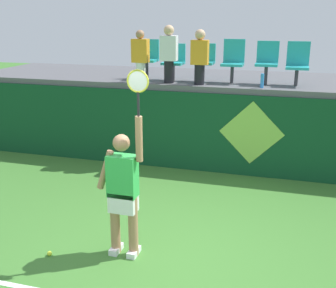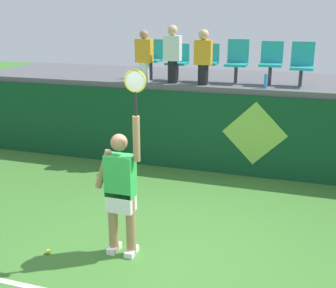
{
  "view_description": "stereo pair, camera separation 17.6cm",
  "coord_description": "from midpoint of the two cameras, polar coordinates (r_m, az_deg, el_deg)",
  "views": [
    {
      "loc": [
        1.44,
        -4.72,
        3.14
      ],
      "look_at": [
        -0.27,
        1.23,
        1.23
      ],
      "focal_mm": 45.19,
      "sensor_mm": 36.0,
      "label": 1
    },
    {
      "loc": [
        1.61,
        -4.67,
        3.14
      ],
      "look_at": [
        -0.27,
        1.23,
        1.23
      ],
      "focal_mm": 45.19,
      "sensor_mm": 36.0,
      "label": 2
    }
  ],
  "objects": [
    {
      "name": "ground_plane",
      "position": [
        5.85,
        -0.32,
        -15.32
      ],
      "size": [
        40.0,
        40.0,
        0.0
      ],
      "primitive_type": "plane",
      "color": "#3D752D"
    },
    {
      "name": "court_back_wall",
      "position": [
        8.66,
        6.85,
        1.5
      ],
      "size": [
        11.69,
        0.2,
        1.64
      ],
      "primitive_type": "cube",
      "color": "#0F4223",
      "rests_on": "ground_plane"
    },
    {
      "name": "spectator_platform",
      "position": [
        9.78,
        8.57,
        8.5
      ],
      "size": [
        11.69,
        2.79,
        0.12
      ],
      "primitive_type": "cube",
      "color": "#56565B",
      "rests_on": "court_back_wall"
    },
    {
      "name": "tennis_player",
      "position": [
        5.58,
        -5.44,
        -6.0
      ],
      "size": [
        0.75,
        0.26,
        2.51
      ],
      "color": "white",
      "rests_on": "ground_plane"
    },
    {
      "name": "tennis_ball",
      "position": [
        6.15,
        -15.07,
        -13.86
      ],
      "size": [
        0.07,
        0.07,
        0.07
      ],
      "primitive_type": "sphere",
      "color": "#D1E533",
      "rests_on": "ground_plane"
    },
    {
      "name": "water_bottle",
      "position": [
        8.46,
        13.63,
        8.24
      ],
      "size": [
        0.07,
        0.07,
        0.28
      ],
      "primitive_type": "cylinder",
      "color": "#338CE5",
      "rests_on": "spectator_platform"
    },
    {
      "name": "stadium_chair_0",
      "position": [
        9.41,
        -1.63,
        11.67
      ],
      "size": [
        0.44,
        0.42,
        0.85
      ],
      "color": "#38383D",
      "rests_on": "spectator_platform"
    },
    {
      "name": "stadium_chair_1",
      "position": [
        9.23,
        1.91,
        11.25
      ],
      "size": [
        0.44,
        0.42,
        0.77
      ],
      "color": "#38383D",
      "rests_on": "spectator_platform"
    },
    {
      "name": "stadium_chair_2",
      "position": [
        9.07,
        5.96,
        11.19
      ],
      "size": [
        0.44,
        0.42,
        0.79
      ],
      "color": "#38383D",
      "rests_on": "spectator_platform"
    },
    {
      "name": "stadium_chair_3",
      "position": [
        8.98,
        9.87,
        11.15
      ],
      "size": [
        0.44,
        0.42,
        0.88
      ],
      "color": "#38383D",
      "rests_on": "spectator_platform"
    },
    {
      "name": "stadium_chair_4",
      "position": [
        8.91,
        14.3,
        10.84
      ],
      "size": [
        0.44,
        0.42,
        0.86
      ],
      "color": "#38383D",
      "rests_on": "spectator_platform"
    },
    {
      "name": "stadium_chair_5",
      "position": [
        8.9,
        18.17,
        10.37
      ],
      "size": [
        0.44,
        0.42,
        0.86
      ],
      "color": "#38383D",
      "rests_on": "spectator_platform"
    },
    {
      "name": "spectator_0",
      "position": [
        8.96,
        -2.65,
        11.83
      ],
      "size": [
        0.34,
        0.2,
        1.07
      ],
      "color": "white",
      "rests_on": "spectator_platform"
    },
    {
      "name": "spectator_1",
      "position": [
        8.83,
        1.2,
        12.2
      ],
      "size": [
        0.34,
        0.21,
        1.17
      ],
      "color": "black",
      "rests_on": "spectator_platform"
    },
    {
      "name": "spectator_2",
      "position": [
        8.63,
        5.37,
        11.72
      ],
      "size": [
        0.34,
        0.21,
        1.09
      ],
      "color": "black",
      "rests_on": "spectator_platform"
    },
    {
      "name": "wall_signage_mount",
      "position": [
        8.72,
        11.8,
        -4.33
      ],
      "size": [
        1.27,
        0.01,
        1.54
      ],
      "color": "#0F4223",
      "rests_on": "ground_plane"
    }
  ]
}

